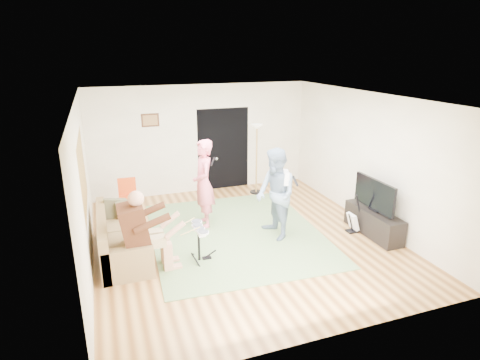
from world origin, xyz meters
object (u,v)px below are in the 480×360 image
Objects in this scene: sofa at (119,242)px; television at (375,194)px; torchiere_lamp at (257,147)px; tv_cabinet at (373,222)px; dining_chair at (129,207)px; singer at (204,184)px; guitar_spare at (353,221)px; drum_kit at (199,245)px; guitarist at (276,194)px.

sofa is 1.74× the size of television.
torchiere_lamp is 3.42m from tv_cabinet.
dining_chair is at bearing 78.68° from sofa.
singer is 2.29× the size of guitar_spare.
dining_chair is at bearing 153.07° from tv_cabinet.
drum_kit is 3.50m from television.
television is at bearing 67.43° from singer.
guitar_spare is (4.47, -0.56, -0.04)m from sofa.
guitarist is 1.56× the size of television.
guitarist is at bearing 168.45° from guitar_spare.
dining_chair is at bearing 153.75° from guitar_spare.
tv_cabinet is (1.28, -3.02, -0.96)m from torchiere_lamp.
guitarist reaches higher than sofa.
tv_cabinet is (0.31, -0.22, 0.02)m from guitar_spare.
singer reaches higher than guitar_spare.
sofa is 4.85m from tv_cabinet.
torchiere_lamp is (0.60, 2.48, 0.33)m from guitarist.
torchiere_lamp is (-0.97, 2.80, 0.98)m from guitar_spare.
guitarist is 2.06m from tv_cabinet.
dining_chair is 0.81× the size of television.
dining_chair reaches higher than drum_kit.
guitarist reaches higher than television.
torchiere_lamp is at bearing 163.03° from guitarist.
singer is 1.98× the size of dining_chair.
torchiere_lamp is 1.92× the size of dining_chair.
guitar_spare is at bearing 68.89° from singer.
guitarist reaches higher than guitar_spare.
sofa is at bearing 153.22° from drum_kit.
dining_chair is 0.66× the size of tv_cabinet.
singer reaches higher than dining_chair.
sofa is 1.09× the size of singer.
torchiere_lamp is at bearing 32.62° from sofa.
guitar_spare is (1.57, -0.32, -0.66)m from guitarist.
guitar_spare is 3.12m from torchiere_lamp.
drum_kit is 0.72× the size of dining_chair.
television reaches higher than drum_kit.
guitarist is (2.90, -0.24, 0.62)m from sofa.
guitar_spare is 0.45× the size of torchiere_lamp.
sofa is 4.84m from television.
television is at bearing -9.35° from sofa.
tv_cabinet is at bearing -2.12° from drum_kit.
television is at bearing -67.81° from torchiere_lamp.
torchiere_lamp is 1.26× the size of tv_cabinet.
sofa is at bearing 170.65° from television.
drum_kit is 1.60m from singer.
drum_kit is (1.29, -0.65, 0.02)m from sofa.
tv_cabinet is 0.60m from television.
sofa is 2.01m from singer.
drum_kit is at bearing -63.52° from dining_chair.
singer is at bearing -139.50° from torchiere_lamp.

